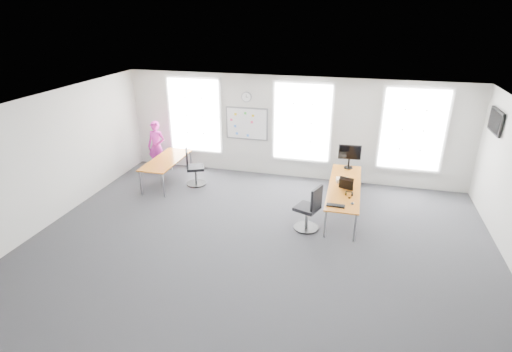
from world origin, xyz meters
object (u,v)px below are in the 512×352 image
(chair_right, at_px, (309,211))
(desk_left, at_px, (166,161))
(chair_left, at_px, (193,169))
(keyboard, at_px, (336,206))
(monitor, at_px, (350,154))
(desk_right, at_px, (344,187))
(person, at_px, (157,147))
(headphones, at_px, (349,194))

(chair_right, bearing_deg, desk_left, -89.93)
(chair_left, bearing_deg, keyboard, -137.70)
(monitor, bearing_deg, chair_right, -111.83)
(desk_right, bearing_deg, chair_right, -122.75)
(desk_right, relative_size, desk_left, 1.45)
(chair_left, distance_m, person, 1.68)
(headphones, height_order, monitor, monitor)
(person, distance_m, monitor, 5.80)
(chair_right, bearing_deg, person, -94.95)
(keyboard, distance_m, monitor, 2.41)
(monitor, bearing_deg, headphones, -91.23)
(chair_left, height_order, headphones, chair_left)
(keyboard, bearing_deg, chair_left, 161.13)
(headphones, bearing_deg, chair_left, 154.12)
(person, distance_m, headphones, 6.16)
(chair_right, relative_size, person, 0.69)
(chair_left, xyz_separation_m, monitor, (4.31, 0.60, 0.63))
(desk_right, height_order, chair_left, chair_left)
(person, relative_size, monitor, 2.39)
(desk_left, distance_m, headphones, 5.29)
(desk_right, distance_m, chair_right, 1.32)
(desk_right, distance_m, monitor, 1.29)
(chair_right, relative_size, keyboard, 2.68)
(chair_left, bearing_deg, headphones, -129.20)
(desk_left, xyz_separation_m, monitor, (5.09, 0.67, 0.43))
(desk_right, height_order, chair_right, chair_right)
(chair_right, xyz_separation_m, keyboard, (0.57, -0.05, 0.23))
(person, distance_m, keyboard, 6.14)
(desk_left, xyz_separation_m, chair_right, (4.34, -1.65, -0.18))
(desk_left, bearing_deg, monitor, 7.54)
(person, bearing_deg, chair_left, -24.26)
(chair_left, bearing_deg, person, 39.68)
(headphones, bearing_deg, person, 151.15)
(chair_right, bearing_deg, monitor, -177.06)
(desk_right, xyz_separation_m, headphones, (0.12, -0.53, 0.09))
(chair_right, relative_size, monitor, 1.65)
(person, bearing_deg, monitor, 0.37)
(desk_left, bearing_deg, keyboard, -19.01)
(desk_left, relative_size, person, 1.25)
(chair_left, relative_size, headphones, 5.86)
(chair_right, height_order, monitor, monitor)
(desk_left, relative_size, chair_right, 1.81)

